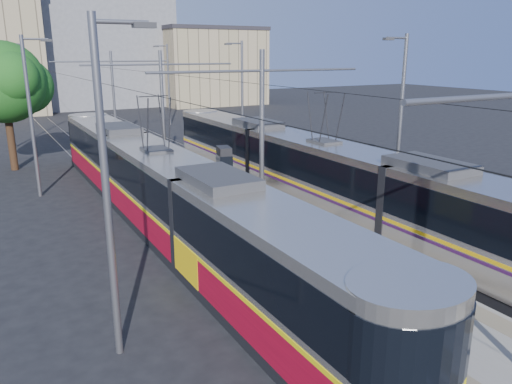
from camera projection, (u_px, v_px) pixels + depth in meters
ground at (401, 313)px, 14.23m from camera, size 160.00×160.00×0.00m
platform at (183, 180)px, 28.48m from camera, size 4.00×50.00×0.30m
tactile_strip_left at (159, 180)px, 27.76m from camera, size 0.70×50.00×0.01m
tactile_strip_right at (207, 174)px, 29.12m from camera, size 0.70×50.00×0.01m
rails at (183, 182)px, 28.52m from camera, size 8.71×70.00×0.03m
tram_left at (158, 188)px, 20.84m from camera, size 2.43×29.82×5.50m
tram_right at (323, 174)px, 22.71m from camera, size 2.43×30.25×5.50m
catenary at (201, 108)px, 24.91m from camera, size 9.20×70.00×7.00m
street_lamps at (157, 103)px, 30.76m from camera, size 15.18×38.22×8.00m
shelter at (224, 168)px, 25.27m from camera, size 0.86×1.17×2.32m
tree at (9, 83)px, 30.54m from camera, size 5.44×5.03×7.91m
building_centre at (98, 44)px, 68.60m from camera, size 18.36×14.28×16.67m
building_right at (209, 66)px, 70.95m from camera, size 14.28×10.20×10.62m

